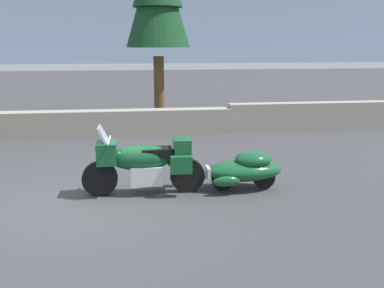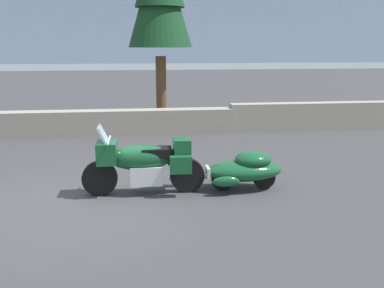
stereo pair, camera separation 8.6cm
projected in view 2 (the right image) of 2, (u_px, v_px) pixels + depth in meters
name	position (u px, v px, depth m)	size (l,w,h in m)	color
ground_plane	(81.00, 202.00, 7.72)	(80.00, 80.00, 0.00)	#38383A
stone_guard_wall	(104.00, 121.00, 13.31)	(24.00, 0.58, 0.92)	gray
distant_ridgeline	(133.00, 21.00, 98.56)	(240.00, 80.00, 16.00)	#8C9EB7
touring_motorcycle	(143.00, 162.00, 8.04)	(2.31, 0.76, 1.33)	black
car_shaped_trailer	(244.00, 169.00, 8.32)	(2.20, 0.78, 0.76)	black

